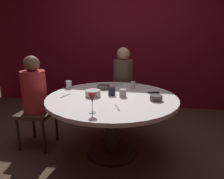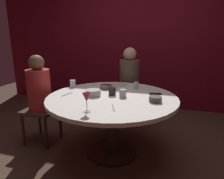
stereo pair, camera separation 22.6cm
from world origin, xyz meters
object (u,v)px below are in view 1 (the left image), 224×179
dining_table (112,107)px  seated_diner_left (34,92)px  wine_glass (92,99)px  bowl_small_white (104,87)px  cup_by_left_diner (123,93)px  cup_near_candle (69,85)px  candle_holder (112,91)px  bowl_serving_large (156,98)px  seated_diner_back (123,77)px  cell_phone (153,93)px  cup_by_right_diner (133,85)px  dinner_plate (115,85)px  bowl_salad_center (93,93)px

dining_table → seated_diner_left: 0.98m
wine_glass → bowl_small_white: (-0.09, 0.84, -0.10)m
wine_glass → cup_by_left_diner: 0.59m
cup_near_candle → candle_holder: bearing=-19.1°
dining_table → cup_near_candle: size_ratio=15.30×
wine_glass → bowl_serving_large: (0.57, 0.47, -0.10)m
bowl_serving_large → seated_diner_back: bearing=115.3°
wine_glass → cup_by_left_diner: wine_glass is taller
candle_holder → bowl_small_white: size_ratio=0.68×
dining_table → cell_phone: size_ratio=10.58×
seated_diner_back → candle_holder: (-0.01, -0.92, 0.02)m
wine_glass → bowl_serving_large: wine_glass is taller
bowl_serving_large → cup_by_right_diner: bearing=121.8°
dinner_plate → bowl_salad_center: size_ratio=1.26×
cell_phone → bowl_serving_large: (0.02, -0.29, 0.02)m
cell_phone → dinner_plate: bearing=45.4°
wine_glass → cup_by_right_diner: wine_glass is taller
cup_by_right_diner → wine_glass: bearing=-107.1°
cup_by_right_diner → bowl_salad_center: bearing=-134.3°
seated_diner_back → bowl_serving_large: 1.14m
seated_diner_left → cup_by_left_diner: seated_diner_left is taller
cup_near_candle → wine_glass: bearing=-55.4°
dinner_plate → seated_diner_back: bearing=81.9°
dinner_plate → cup_by_left_diner: cup_by_left_diner is taller
dinner_plate → cup_by_right_diner: bearing=-29.3°
candle_holder → bowl_serving_large: 0.51m
bowl_small_white → cup_by_left_diner: (0.29, -0.29, 0.02)m
dining_table → bowl_salad_center: 0.27m
dinner_plate → dining_table: bearing=-83.7°
cup_by_right_diner → bowl_serving_large: bearing=-58.2°
seated_diner_back → cup_near_candle: (-0.63, -0.71, 0.02)m
dining_table → cup_by_right_diner: 0.48m
seated_diner_left → bowl_salad_center: 0.76m
bowl_serving_large → cup_near_candle: 1.16m
dinner_plate → cup_near_candle: cup_near_candle is taller
dinner_plate → cell_phone: (0.53, -0.32, -0.00)m
bowl_salad_center → dining_table: bearing=9.2°
bowl_salad_center → cup_by_right_diner: size_ratio=1.82×
seated_diner_left → cup_near_candle: bearing=37.5°
dining_table → dinner_plate: size_ratio=6.86×
wine_glass → cup_near_candle: 0.97m
seated_diner_back → dinner_plate: bearing=-8.1°
seated_diner_left → wine_glass: seated_diner_left is taller
bowl_serving_large → bowl_small_white: size_ratio=0.82×
seated_diner_left → wine_glass: bearing=-30.8°
bowl_salad_center → cup_by_right_diner: bearing=45.7°
candle_holder → cell_phone: candle_holder is taller
seated_diner_back → wine_glass: (-0.08, -1.50, 0.10)m
candle_holder → cell_phone: 0.51m
seated_diner_left → bowl_small_white: size_ratio=7.20×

